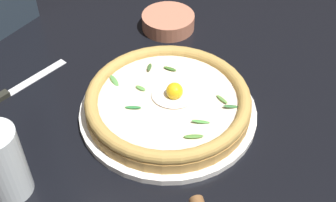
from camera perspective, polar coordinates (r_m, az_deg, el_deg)
The scene contains 6 objects.
ground_plane at distance 0.85m, azimuth -2.24°, elevation -1.58°, with size 2.40×2.40×0.03m, color black.
pizza_plate at distance 0.82m, azimuth -0.00°, elevation -1.31°, with size 0.33×0.33×0.01m, color white.
pizza at distance 0.80m, azimuth 0.01°, elevation 0.01°, with size 0.30×0.30×0.06m.
side_bowl at distance 1.03m, azimuth 0.02°, elevation 10.17°, with size 0.12×0.12×0.03m, color #B67055.
table_knife at distance 0.92m, azimuth -20.07°, elevation 0.86°, with size 0.11×0.20×0.01m.
drinking_glass at distance 0.72m, azimuth -20.35°, elevation -8.00°, with size 0.07×0.07×0.13m.
Camera 1 is at (-0.19, 0.57, 0.59)m, focal length 47.47 mm.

